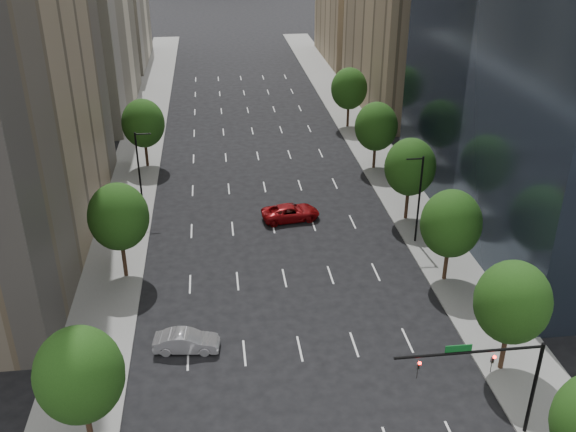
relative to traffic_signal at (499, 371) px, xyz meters
name	(u,v)px	position (x,y,z in m)	size (l,w,h in m)	color
sidewalk_left	(119,234)	(-26.03, 30.00, -5.10)	(6.00, 200.00, 0.15)	slate
sidewalk_right	(419,217)	(4.97, 30.00, -5.10)	(6.00, 200.00, 0.15)	slate
filler_left	(108,16)	(-35.53, 106.00, 3.83)	(14.00, 26.00, 18.00)	beige
parking_tan_right	(409,9)	(14.47, 70.00, 9.83)	(14.00, 30.00, 30.00)	#8C7759
filler_right	(359,19)	(14.47, 103.00, 2.83)	(14.00, 26.00, 16.00)	#8C7759
tree_right_1	(512,302)	(3.47, 6.00, 0.58)	(5.20, 5.20, 8.75)	#382316
tree_right_2	(451,224)	(3.47, 18.00, 0.43)	(5.20, 5.20, 8.61)	#382316
tree_right_3	(410,167)	(3.47, 30.00, 0.72)	(5.20, 5.20, 8.89)	#382316
tree_right_4	(376,127)	(3.47, 44.00, 0.29)	(5.20, 5.20, 8.46)	#382316
tree_right_5	(349,89)	(3.47, 60.00, 0.58)	(5.20, 5.20, 8.75)	#382316
tree_left_0	(79,375)	(-24.53, 2.00, 0.58)	(5.20, 5.20, 8.75)	#382316
tree_left_1	(119,217)	(-24.53, 22.00, 0.79)	(5.20, 5.20, 8.97)	#382316
tree_left_2	(143,123)	(-24.53, 48.00, 0.50)	(5.20, 5.20, 8.68)	#382316
streetlight_rn	(419,197)	(2.91, 25.00, -0.33)	(1.70, 0.20, 9.00)	black
streetlight_ln	(140,170)	(-23.96, 35.00, -0.33)	(1.70, 0.20, 9.00)	black
traffic_signal	(499,371)	(0.00, 0.00, 0.00)	(9.12, 0.40, 7.38)	black
car_silver	(186,341)	(-18.93, 10.88, -4.37)	(1.69, 4.86, 1.60)	#A6A5AB
car_red_far	(291,212)	(-8.54, 31.34, -4.33)	(2.78, 6.03, 1.68)	maroon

